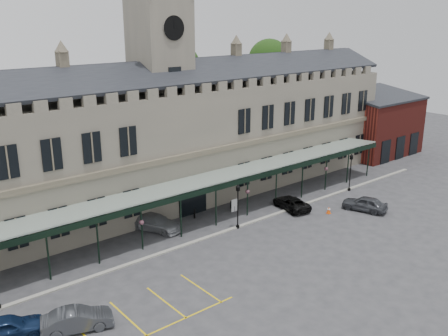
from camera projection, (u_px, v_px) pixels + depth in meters
ground at (269, 252)px, 42.13m from camera, size 140.00×140.00×0.00m
station_building at (164, 142)px, 51.97m from camera, size 60.00×10.36×17.30m
clock_tower at (161, 78)px, 50.09m from camera, size 5.60×5.60×24.80m
canopy at (214, 201)px, 46.93m from camera, size 50.00×4.10×4.30m
brick_annex at (377, 125)px, 71.13m from camera, size 12.40×8.36×9.23m
kerb at (227, 230)px, 46.17m from camera, size 60.00×0.40×0.12m
parking_markings at (131, 322)px, 32.52m from camera, size 16.00×6.00×0.01m
tree_behind_mid at (176, 69)px, 61.68m from camera, size 6.00×6.00×16.00m
tree_behind_right at (269, 61)px, 71.40m from camera, size 6.00×6.00×16.00m
lamp_post_mid at (238, 202)px, 46.05m from camera, size 0.42×0.42×4.39m
lamp_post_right at (351, 169)px, 56.09m from camera, size 0.41×0.41×4.37m
traffic_cone at (329, 210)px, 50.20m from camera, size 0.45×0.45×0.71m
sign_board at (234, 205)px, 50.64m from camera, size 0.77×0.07×1.32m
bollard_left at (195, 214)px, 48.98m from camera, size 0.18×0.18×0.99m
bollard_right at (231, 205)px, 51.52m from camera, size 0.14×0.14×0.81m
car_left_a at (6, 328)px, 30.56m from camera, size 4.89×2.87×1.56m
car_left_b at (77, 320)px, 31.50m from camera, size 4.71×2.94×1.47m
car_taxi at (155, 222)px, 46.25m from camera, size 4.13×5.56×1.50m
car_van at (291, 203)px, 51.29m from camera, size 2.95×4.94×1.28m
car_right_a at (365, 204)px, 50.81m from camera, size 3.16×4.84×1.53m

